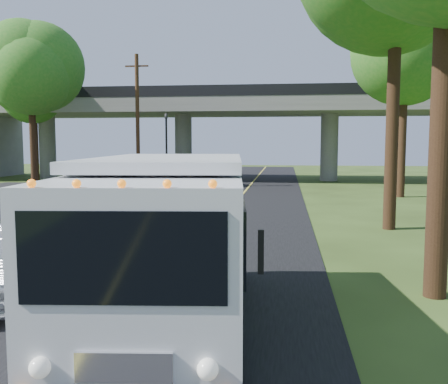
% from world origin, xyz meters
% --- Properties ---
extents(ground, '(120.00, 120.00, 0.00)m').
position_xyz_m(ground, '(0.00, 0.00, 0.00)').
color(ground, '#2B3D15').
rests_on(ground, ground).
extents(road, '(7.00, 90.00, 0.02)m').
position_xyz_m(road, '(0.00, 10.00, 0.01)').
color(road, black).
rests_on(road, ground).
extents(parking_lot, '(16.00, 18.00, 0.01)m').
position_xyz_m(parking_lot, '(-11.00, 18.00, 0.01)').
color(parking_lot, black).
rests_on(parking_lot, ground).
extents(lane_line, '(0.12, 90.00, 0.01)m').
position_xyz_m(lane_line, '(0.00, 10.00, 0.03)').
color(lane_line, gold).
rests_on(lane_line, road).
extents(overpass, '(54.00, 10.00, 7.30)m').
position_xyz_m(overpass, '(0.00, 32.00, 4.56)').
color(overpass, slate).
rests_on(overpass, ground).
extents(traffic_signal, '(0.18, 0.22, 5.20)m').
position_xyz_m(traffic_signal, '(-6.00, 26.00, 3.20)').
color(traffic_signal, black).
rests_on(traffic_signal, ground).
extents(utility_pole, '(1.60, 0.26, 9.00)m').
position_xyz_m(utility_pole, '(-7.50, 24.00, 4.59)').
color(utility_pole, '#472D19').
rests_on(utility_pole, ground).
extents(tree_right_far, '(5.77, 5.67, 10.99)m').
position_xyz_m(tree_right_far, '(9.21, 19.84, 8.30)').
color(tree_right_far, '#382314').
rests_on(tree_right_far, ground).
extents(tree_left_lot, '(5.60, 5.50, 10.50)m').
position_xyz_m(tree_left_lot, '(-13.79, 21.84, 7.90)').
color(tree_left_lot, '#382314').
rests_on(tree_left_lot, ground).
extents(tree_left_far, '(5.26, 5.16, 9.89)m').
position_xyz_m(tree_left_far, '(-16.79, 27.84, 7.45)').
color(tree_left_far, '#382314').
rests_on(tree_left_far, ground).
extents(step_van, '(3.12, 6.92, 2.82)m').
position_xyz_m(step_van, '(0.59, -1.26, 1.53)').
color(step_van, silver).
rests_on(step_van, ground).
extents(red_sedan, '(4.99, 3.44, 1.34)m').
position_xyz_m(red_sedan, '(-6.88, 19.46, 0.67)').
color(red_sedan, '#9E1109').
rests_on(red_sedan, ground).
extents(pedestrian, '(0.71, 0.51, 1.82)m').
position_xyz_m(pedestrian, '(-4.09, 15.49, 0.91)').
color(pedestrian, gray).
rests_on(pedestrian, ground).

